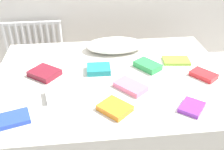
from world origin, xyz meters
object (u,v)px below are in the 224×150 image
object	(u,v)px
textbook_teal	(99,69)
textbook_lime	(176,61)
textbook_purple	(192,107)
textbook_red	(204,75)
radiator	(34,40)
textbook_orange	(115,108)
textbook_white	(60,95)
pillow	(115,45)
textbook_maroon	(45,73)
textbook_green	(148,66)
bed	(113,100)
textbook_blue	(11,119)
textbook_pink	(131,86)

from	to	relation	value
textbook_teal	textbook_lime	xyz separation A→B (m)	(0.72, 0.10, -0.01)
textbook_purple	textbook_teal	world-z (taller)	textbook_teal
textbook_red	radiator	bearing A→B (deg)	-167.04
textbook_orange	textbook_white	bearing A→B (deg)	-159.72
textbook_white	textbook_orange	xyz separation A→B (m)	(0.38, -0.20, -0.00)
pillow	textbook_purple	bearing A→B (deg)	-67.01
textbook_teal	textbook_lime	world-z (taller)	textbook_teal
textbook_white	textbook_orange	size ratio (longest dim) A/B	1.00
textbook_orange	textbook_maroon	distance (m)	0.74
textbook_red	textbook_green	size ratio (longest dim) A/B	0.91
bed	textbook_lime	size ratio (longest dim) A/B	8.40
textbook_maroon	textbook_blue	world-z (taller)	textbook_maroon
textbook_maroon	textbook_lime	xyz separation A→B (m)	(1.17, 0.11, -0.01)
textbook_red	textbook_lime	distance (m)	0.32
pillow	textbook_lime	distance (m)	0.61
textbook_blue	textbook_lime	xyz separation A→B (m)	(1.33, 0.68, -0.00)
textbook_white	textbook_red	xyz separation A→B (m)	(1.17, 0.16, -0.00)
bed	pillow	world-z (taller)	pillow
pillow	textbook_pink	world-z (taller)	pillow
textbook_purple	textbook_green	distance (m)	0.62
pillow	textbook_purple	distance (m)	1.07
textbook_white	textbook_blue	xyz separation A→B (m)	(-0.30, -0.23, -0.01)
pillow	textbook_orange	bearing A→B (deg)	-96.95
textbook_orange	textbook_lime	bearing A→B (deg)	92.51
pillow	textbook_pink	bearing A→B (deg)	-86.81
textbook_green	textbook_purple	bearing A→B (deg)	-19.47
textbook_green	textbook_pink	distance (m)	0.36
radiator	textbook_teal	world-z (taller)	radiator
bed	textbook_white	distance (m)	0.56
textbook_white	textbook_teal	xyz separation A→B (m)	(0.31, 0.34, 0.00)
textbook_red	textbook_teal	size ratio (longest dim) A/B	1.02
textbook_orange	textbook_green	bearing A→B (deg)	104.85
radiator	textbook_pink	distance (m)	1.70
textbook_maroon	textbook_lime	size ratio (longest dim) A/B	0.95
textbook_white	textbook_teal	distance (m)	0.46
textbook_red	textbook_orange	world-z (taller)	same
textbook_orange	textbook_blue	xyz separation A→B (m)	(-0.69, -0.04, -0.00)
textbook_purple	textbook_maroon	distance (m)	1.20
textbook_red	textbook_green	xyz separation A→B (m)	(-0.43, 0.20, 0.01)
textbook_red	textbook_blue	distance (m)	1.52
pillow	textbook_maroon	distance (m)	0.76
bed	textbook_orange	world-z (taller)	textbook_orange
textbook_orange	textbook_lime	xyz separation A→B (m)	(0.64, 0.64, -0.01)
pillow	textbook_blue	xyz separation A→B (m)	(-0.80, -0.98, -0.04)
textbook_red	textbook_teal	world-z (taller)	textbook_teal
bed	textbook_lime	xyz separation A→B (m)	(0.61, 0.19, 0.26)
textbook_teal	textbook_pink	size ratio (longest dim) A/B	0.81
bed	textbook_teal	distance (m)	0.31
pillow	textbook_blue	size ratio (longest dim) A/B	2.40
pillow	textbook_green	xyz separation A→B (m)	(0.24, -0.39, -0.03)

